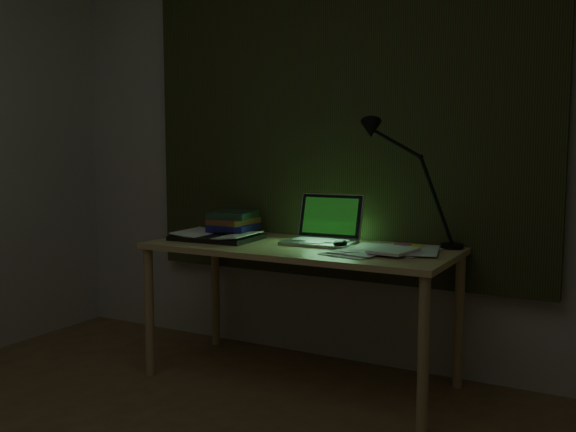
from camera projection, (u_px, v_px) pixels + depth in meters
The scene contains 11 objects.
wall_back at pixel (340, 125), 3.33m from camera, with size 3.50×0.00×2.50m, color beige.
curtain at pixel (337, 85), 3.27m from camera, with size 2.20×0.06×2.00m, color #2E361B.
desk at pixel (300, 314), 3.09m from camera, with size 1.46×0.64×0.67m, color #D9B575, non-canonical shape.
laptop at pixel (319, 220), 3.08m from camera, with size 0.33×0.37×0.24m, color #A6A6AB, non-canonical shape.
open_textbook at pixel (217, 236), 3.24m from camera, with size 0.41×0.29×0.04m, color white, non-canonical shape.
book_stack at pixel (233, 223), 3.39m from camera, with size 0.20×0.25×0.13m, color white, non-canonical shape.
loose_papers at pixel (384, 250), 2.84m from camera, with size 0.36×0.38×0.02m, color white, non-canonical shape.
mouse at pixel (340, 244), 2.98m from camera, with size 0.06×0.10×0.04m, color black.
sticky_yellow at pixel (416, 247), 2.96m from camera, with size 0.07×0.07×0.01m, color #F6FF35.
sticky_pink at pixel (403, 246), 2.99m from camera, with size 0.08×0.08×0.02m, color #C94E77.
desk_lamp at pixel (454, 187), 2.93m from camera, with size 0.38×0.29×0.57m, color black, non-canonical shape.
Camera 1 is at (1.38, -1.08, 1.14)m, focal length 40.00 mm.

